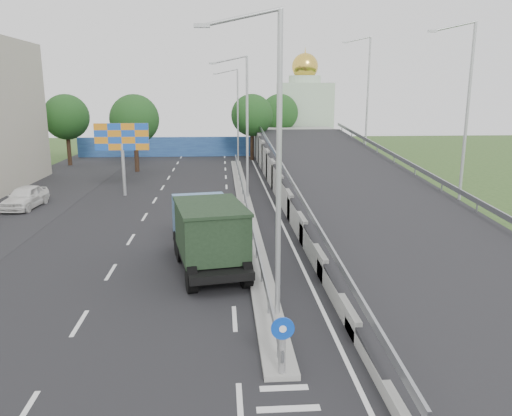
{
  "coord_description": "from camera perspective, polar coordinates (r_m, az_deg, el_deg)",
  "views": [
    {
      "loc": [
        -1.56,
        -10.08,
        7.71
      ],
      "look_at": [
        0.08,
        13.66,
        2.2
      ],
      "focal_mm": 35.0,
      "sensor_mm": 36.0,
      "label": 1
    }
  ],
  "objects": [
    {
      "name": "parked_car_e",
      "position": [
        37.45,
        -24.89,
        1.14
      ],
      "size": [
        2.13,
        4.65,
        1.54
      ],
      "primitive_type": "imported",
      "rotation": [
        0.0,
        0.0,
        -0.07
      ],
      "color": "white",
      "rests_on": "ground"
    },
    {
      "name": "tree_left_mid",
      "position": [
        50.85,
        -13.71,
        9.82
      ],
      "size": [
        4.8,
        4.8,
        7.6
      ],
      "color": "black",
      "rests_on": "ground"
    },
    {
      "name": "church",
      "position": [
        71.07,
        5.51,
        11.04
      ],
      "size": [
        7.0,
        7.0,
        13.8
      ],
      "color": "#B2CCAD",
      "rests_on": "ground"
    },
    {
      "name": "tree_left_far",
      "position": [
        57.53,
        -20.87,
        9.68
      ],
      "size": [
        4.8,
        4.8,
        7.6
      ],
      "color": "black",
      "rests_on": "ground"
    },
    {
      "name": "road_surface",
      "position": [
        31.08,
        -6.49,
        -1.41
      ],
      "size": [
        26.0,
        90.0,
        0.04
      ],
      "primitive_type": "cube",
      "color": "black",
      "rests_on": "ground"
    },
    {
      "name": "sign_bollard",
      "position": [
        14.04,
        3.02,
        -15.37
      ],
      "size": [
        0.64,
        0.23,
        1.67
      ],
      "color": "black",
      "rests_on": "median"
    },
    {
      "name": "median_guardrail",
      "position": [
        34.82,
        -1.31,
        1.5
      ],
      "size": [
        0.09,
        44.0,
        0.71
      ],
      "color": "gray",
      "rests_on": "median"
    },
    {
      "name": "overpass_ramp",
      "position": [
        35.76,
        10.8,
        3.21
      ],
      "size": [
        10.0,
        50.0,
        3.5
      ],
      "color": "gray",
      "rests_on": "ground"
    },
    {
      "name": "blue_wall",
      "position": [
        62.47,
        -6.22,
        6.98
      ],
      "size": [
        30.0,
        0.5,
        2.4
      ],
      "primitive_type": "cube",
      "color": "navy",
      "rests_on": "ground"
    },
    {
      "name": "dump_truck",
      "position": [
        22.32,
        -5.55,
        -2.6
      ],
      "size": [
        3.77,
        7.37,
        3.1
      ],
      "rotation": [
        0.0,
        0.0,
        0.18
      ],
      "color": "black",
      "rests_on": "ground"
    },
    {
      "name": "billboard",
      "position": [
        38.96,
        -15.08,
        7.4
      ],
      "size": [
        4.0,
        0.24,
        5.5
      ],
      "color": "#B2B5B7",
      "rests_on": "ground"
    },
    {
      "name": "lamp_post_far",
      "position": [
        56.14,
        -2.29,
        11.09
      ],
      "size": [
        2.74,
        0.18,
        10.08
      ],
      "color": "#B2B5B7",
      "rests_on": "median"
    },
    {
      "name": "lamp_post_mid",
      "position": [
        36.17,
        -1.32,
        10.02
      ],
      "size": [
        2.74,
        0.18,
        10.08
      ],
      "color": "#B2B5B7",
      "rests_on": "median"
    },
    {
      "name": "median",
      "position": [
        34.95,
        -1.3,
        0.46
      ],
      "size": [
        1.0,
        44.0,
        0.2
      ],
      "primitive_type": "cube",
      "color": "gray",
      "rests_on": "ground"
    },
    {
      "name": "tree_ramp_far",
      "position": [
        65.57,
        2.72,
        10.81
      ],
      "size": [
        4.8,
        4.8,
        7.6
      ],
      "color": "black",
      "rests_on": "ground"
    },
    {
      "name": "lamp_post_near",
      "position": [
        16.28,
        1.98,
        6.32
      ],
      "size": [
        2.74,
        0.18,
        10.08
      ],
      "color": "#B2B5B7",
      "rests_on": "median"
    },
    {
      "name": "tree_median_far",
      "position": [
        58.24,
        -0.46,
        10.55
      ],
      "size": [
        4.8,
        4.8,
        7.6
      ],
      "color": "black",
      "rests_on": "ground"
    }
  ]
}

